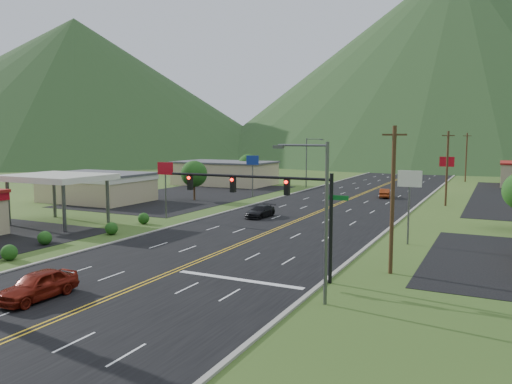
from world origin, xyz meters
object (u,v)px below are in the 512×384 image
at_px(streetlight_east, 321,212).
at_px(car_dark_mid, 260,212).
at_px(car_red_near, 38,286).
at_px(car_red_far, 385,193).
at_px(traffic_signal, 273,197).
at_px(streetlight_west, 308,159).
at_px(gas_canopy, 58,178).

bearing_deg(streetlight_east, car_dark_mid, 122.07).
height_order(car_red_near, car_red_far, car_red_near).
height_order(traffic_signal, car_red_near, traffic_signal).
height_order(streetlight_west, gas_canopy, streetlight_west).
bearing_deg(car_red_near, car_red_far, 82.51).
distance_m(car_red_near, car_red_far, 57.26).
relative_size(streetlight_west, car_red_far, 2.16).
distance_m(streetlight_west, car_red_far, 19.27).
height_order(streetlight_east, car_dark_mid, streetlight_east).
bearing_deg(streetlight_west, streetlight_east, -69.14).
distance_m(gas_canopy, car_red_far, 46.62).
bearing_deg(streetlight_east, streetlight_west, 110.86).
bearing_deg(gas_canopy, streetlight_west, 77.87).
relative_size(streetlight_east, car_red_far, 2.16).
bearing_deg(streetlight_west, car_dark_mid, -78.54).
bearing_deg(gas_canopy, car_red_near, -44.92).
xyz_separation_m(streetlight_east, streetlight_west, (-22.86, 60.00, 0.00)).
xyz_separation_m(gas_canopy, car_red_near, (18.53, -18.48, -4.05)).
relative_size(streetlight_east, car_red_near, 1.87).
relative_size(traffic_signal, car_red_far, 3.15).
height_order(traffic_signal, car_dark_mid, traffic_signal).
xyz_separation_m(traffic_signal, car_red_far, (-2.16, 46.25, -4.64)).
bearing_deg(car_red_near, streetlight_east, 24.20).
xyz_separation_m(streetlight_east, gas_canopy, (-33.18, 12.00, -0.31)).
bearing_deg(gas_canopy, car_red_far, 55.46).
xyz_separation_m(streetlight_west, car_red_far, (16.00, -9.76, -4.50)).
bearing_deg(streetlight_east, gas_canopy, 160.12).
xyz_separation_m(traffic_signal, streetlight_east, (4.70, -4.00, -0.15)).
bearing_deg(gas_canopy, car_dark_mid, 37.31).
bearing_deg(traffic_signal, streetlight_west, 107.97).
relative_size(gas_canopy, car_red_far, 2.40).
height_order(streetlight_east, streetlight_west, same).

